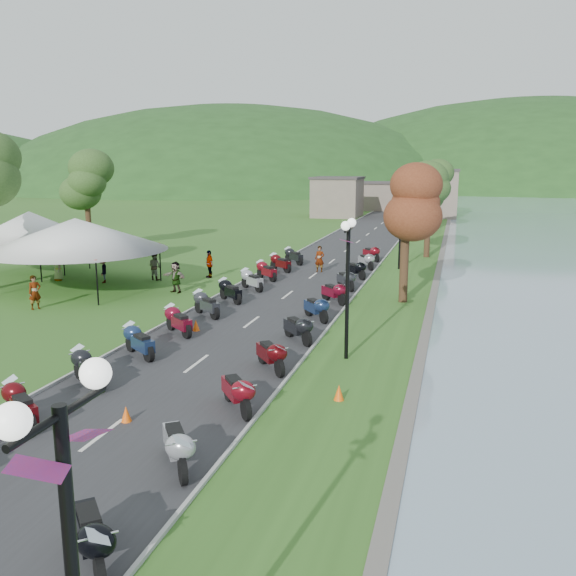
% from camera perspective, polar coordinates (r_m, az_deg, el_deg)
% --- Properties ---
extents(road, '(7.00, 120.00, 0.02)m').
position_cam_1_polar(road, '(44.37, 4.13, 2.50)').
color(road, '#303033').
rests_on(road, ground).
extents(hills_backdrop, '(360.00, 120.00, 76.00)m').
position_cam_1_polar(hills_backdrop, '(203.27, 13.28, 9.26)').
color(hills_backdrop, '#285621').
rests_on(hills_backdrop, ground).
extents(far_building, '(18.00, 16.00, 5.00)m').
position_cam_1_polar(far_building, '(88.72, 8.74, 8.52)').
color(far_building, '#7A6B5F').
rests_on(far_building, ground).
extents(moto_row_left, '(2.60, 46.20, 1.10)m').
position_cam_1_polar(moto_row_left, '(23.00, -13.73, -4.97)').
color(moto_row_left, '#331411').
rests_on(moto_row_left, ground).
extents(moto_row_right, '(2.60, 45.32, 1.10)m').
position_cam_1_polar(moto_row_right, '(24.25, 0.90, -3.78)').
color(moto_row_right, '#331411').
rests_on(moto_row_right, ground).
extents(vendor_tent_main, '(6.74, 6.74, 4.00)m').
position_cam_1_polar(vendor_tent_main, '(36.29, -19.12, 3.05)').
color(vendor_tent_main, silver).
rests_on(vendor_tent_main, ground).
extents(vendor_tent_side, '(5.01, 5.01, 4.00)m').
position_cam_1_polar(vendor_tent_side, '(42.61, -22.89, 3.95)').
color(vendor_tent_side, silver).
rests_on(vendor_tent_side, ground).
extents(tree_lakeside, '(2.81, 2.81, 7.81)m').
position_cam_1_polar(tree_lakeside, '(31.17, 10.95, 5.71)').
color(tree_lakeside, '#3C6127').
rests_on(tree_lakeside, ground).
extents(pedestrian_a, '(0.69, 0.75, 1.68)m').
position_cam_1_polar(pedestrian_a, '(32.17, -22.50, -1.85)').
color(pedestrian_a, slate).
rests_on(pedestrian_a, ground).
extents(pedestrian_b, '(0.91, 0.65, 1.68)m').
position_cam_1_polar(pedestrian_b, '(38.11, -12.31, 0.75)').
color(pedestrian_b, slate).
rests_on(pedestrian_b, ground).
extents(pedestrian_c, '(0.86, 1.09, 1.58)m').
position_cam_1_polar(pedestrian_c, '(37.98, -16.87, 0.48)').
color(pedestrian_c, slate).
rests_on(pedestrian_c, ground).
extents(traffic_cone_near, '(0.30, 0.30, 0.46)m').
position_cam_1_polar(traffic_cone_near, '(17.59, -14.90, -11.34)').
color(traffic_cone_near, '#F2590C').
rests_on(traffic_cone_near, ground).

